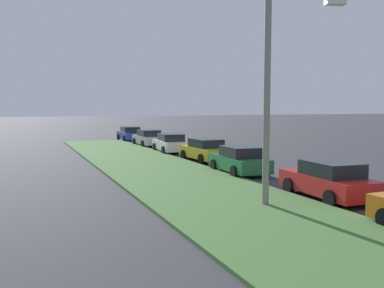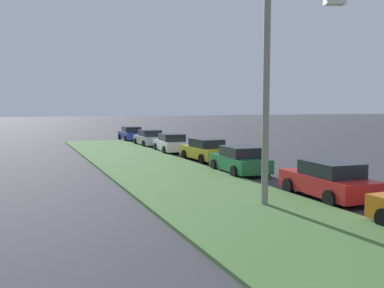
{
  "view_description": "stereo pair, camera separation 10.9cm",
  "coord_description": "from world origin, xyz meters",
  "px_view_note": "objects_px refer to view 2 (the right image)",
  "views": [
    {
      "loc": [
        -3.76,
        14.35,
        3.61
      ],
      "look_at": [
        15.57,
        6.47,
        1.75
      ],
      "focal_mm": 39.98,
      "sensor_mm": 36.0,
      "label": 1
    },
    {
      "loc": [
        -3.8,
        14.25,
        3.61
      ],
      "look_at": [
        15.57,
        6.47,
        1.75
      ],
      "focal_mm": 39.98,
      "sensor_mm": 36.0,
      "label": 2
    }
  ],
  "objects_px": {
    "parked_car_silver": "(149,138)",
    "parked_car_blue": "(131,134)",
    "parked_car_red": "(328,180)",
    "parked_car_white": "(171,143)",
    "parked_car_yellow": "(205,150)",
    "parked_car_green": "(240,160)",
    "streetlight": "(276,84)"
  },
  "relations": [
    {
      "from": "parked_car_silver",
      "to": "parked_car_blue",
      "type": "height_order",
      "value": "same"
    },
    {
      "from": "parked_car_red",
      "to": "parked_car_silver",
      "type": "height_order",
      "value": "same"
    },
    {
      "from": "parked_car_white",
      "to": "parked_car_blue",
      "type": "xyz_separation_m",
      "value": [
        12.29,
        0.18,
        0.0
      ]
    },
    {
      "from": "parked_car_red",
      "to": "parked_car_yellow",
      "type": "height_order",
      "value": "same"
    },
    {
      "from": "parked_car_red",
      "to": "parked_car_yellow",
      "type": "distance_m",
      "value": 12.28
    },
    {
      "from": "parked_car_red",
      "to": "parked_car_white",
      "type": "height_order",
      "value": "same"
    },
    {
      "from": "parked_car_green",
      "to": "streetlight",
      "type": "bearing_deg",
      "value": 164.05
    },
    {
      "from": "streetlight",
      "to": "parked_car_silver",
      "type": "bearing_deg",
      "value": -5.7
    },
    {
      "from": "parked_car_red",
      "to": "parked_car_green",
      "type": "relative_size",
      "value": 1.0
    },
    {
      "from": "parked_car_white",
      "to": "parked_car_silver",
      "type": "relative_size",
      "value": 1.01
    },
    {
      "from": "parked_car_green",
      "to": "parked_car_blue",
      "type": "relative_size",
      "value": 1.02
    },
    {
      "from": "parked_car_red",
      "to": "parked_car_white",
      "type": "distance_m",
      "value": 18.06
    },
    {
      "from": "parked_car_yellow",
      "to": "parked_car_silver",
      "type": "height_order",
      "value": "same"
    },
    {
      "from": "parked_car_silver",
      "to": "streetlight",
      "type": "bearing_deg",
      "value": 173.24
    },
    {
      "from": "parked_car_silver",
      "to": "streetlight",
      "type": "height_order",
      "value": "streetlight"
    },
    {
      "from": "parked_car_green",
      "to": "parked_car_yellow",
      "type": "distance_m",
      "value": 5.51
    },
    {
      "from": "parked_car_green",
      "to": "streetlight",
      "type": "distance_m",
      "value": 8.45
    },
    {
      "from": "parked_car_green",
      "to": "parked_car_white",
      "type": "bearing_deg",
      "value": 2.78
    },
    {
      "from": "parked_car_silver",
      "to": "parked_car_blue",
      "type": "distance_m",
      "value": 6.45
    },
    {
      "from": "streetlight",
      "to": "parked_car_white",
      "type": "bearing_deg",
      "value": -7.69
    },
    {
      "from": "parked_car_silver",
      "to": "parked_car_green",
      "type": "bearing_deg",
      "value": 179.06
    },
    {
      "from": "parked_car_blue",
      "to": "streetlight",
      "type": "height_order",
      "value": "streetlight"
    },
    {
      "from": "parked_car_green",
      "to": "parked_car_silver",
      "type": "xyz_separation_m",
      "value": [
        17.11,
        0.04,
        0.0
      ]
    },
    {
      "from": "parked_car_silver",
      "to": "parked_car_blue",
      "type": "bearing_deg",
      "value": -0.08
    },
    {
      "from": "parked_car_yellow",
      "to": "parked_car_blue",
      "type": "xyz_separation_m",
      "value": [
        18.07,
        0.56,
        0.0
      ]
    },
    {
      "from": "parked_car_red",
      "to": "parked_car_white",
      "type": "relative_size",
      "value": 1.0
    },
    {
      "from": "parked_car_blue",
      "to": "parked_car_yellow",
      "type": "bearing_deg",
      "value": -178.37
    },
    {
      "from": "parked_car_yellow",
      "to": "parked_car_white",
      "type": "xyz_separation_m",
      "value": [
        5.78,
        0.38,
        0.0
      ]
    },
    {
      "from": "parked_car_green",
      "to": "parked_car_blue",
      "type": "distance_m",
      "value": 23.57
    },
    {
      "from": "parked_car_silver",
      "to": "streetlight",
      "type": "distance_m",
      "value": 24.71
    },
    {
      "from": "parked_car_silver",
      "to": "streetlight",
      "type": "relative_size",
      "value": 0.58
    },
    {
      "from": "parked_car_yellow",
      "to": "streetlight",
      "type": "distance_m",
      "value": 13.52
    }
  ]
}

